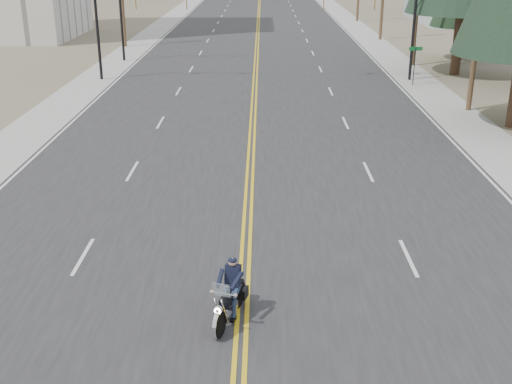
% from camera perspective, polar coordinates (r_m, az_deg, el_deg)
% --- Properties ---
extents(ground_plane, '(400.00, 400.00, 0.00)m').
position_cam_1_polar(ground_plane, '(16.32, -1.31, -12.25)').
color(ground_plane, '#776D56').
rests_on(ground_plane, ground).
extents(road, '(20.00, 200.00, 0.01)m').
position_cam_1_polar(road, '(84.11, 0.22, 14.95)').
color(road, '#303033').
rests_on(road, ground).
extents(sidewalk_left, '(3.00, 200.00, 0.01)m').
position_cam_1_polar(sidewalk_left, '(84.96, -7.83, 14.82)').
color(sidewalk_left, '#A5A5A0').
rests_on(sidewalk_left, ground).
extents(sidewalk_right, '(3.00, 200.00, 0.01)m').
position_cam_1_polar(sidewalk_right, '(84.82, 8.28, 14.79)').
color(sidewalk_right, '#A5A5A0').
rests_on(sidewalk_right, ground).
extents(traffic_mast_left, '(7.10, 0.26, 7.00)m').
position_cam_1_polar(traffic_mast_left, '(46.77, -11.58, 15.72)').
color(traffic_mast_left, black).
rests_on(traffic_mast_left, ground).
extents(traffic_mast_right, '(7.10, 0.26, 7.00)m').
position_cam_1_polar(traffic_mast_right, '(46.58, 11.47, 15.71)').
color(traffic_mast_right, black).
rests_on(traffic_mast_right, ground).
extents(traffic_mast_far, '(6.10, 0.26, 7.00)m').
position_cam_1_polar(traffic_mast_far, '(54.67, -10.21, 16.46)').
color(traffic_mast_far, black).
rests_on(traffic_mast_far, ground).
extents(street_sign, '(0.90, 0.06, 2.62)m').
position_cam_1_polar(street_sign, '(45.40, 13.94, 11.39)').
color(street_sign, black).
rests_on(street_sign, ground).
extents(utility_pole_b, '(2.20, 0.30, 11.50)m').
position_cam_1_polar(utility_pole_b, '(38.66, 19.37, 15.52)').
color(utility_pole_b, brown).
rests_on(utility_pole_b, ground).
extents(motorcyclist, '(1.46, 2.28, 1.65)m').
position_cam_1_polar(motorcyclist, '(16.31, -2.39, -8.88)').
color(motorcyclist, black).
rests_on(motorcyclist, ground).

